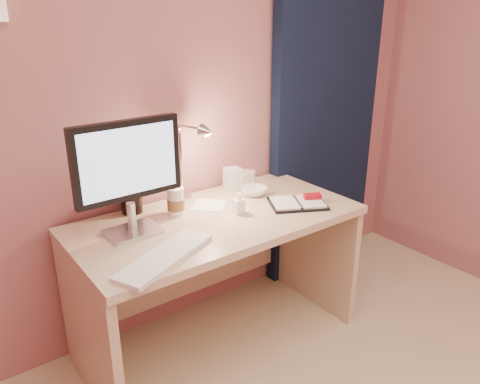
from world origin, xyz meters
TOP-DOWN VIEW (x-y plane):
  - room at (0.95, 1.69)m, footprint 3.50×3.50m
  - desk at (0.00, 1.45)m, footprint 1.40×0.70m
  - monitor at (-0.41, 1.45)m, footprint 0.48×0.18m
  - keyboard at (-0.40, 1.15)m, footprint 0.50×0.33m
  - planner at (0.43, 1.26)m, footprint 0.34×0.31m
  - paper_b at (0.38, 1.56)m, footprint 0.15×0.15m
  - paper_c at (0.05, 1.53)m, footprint 0.23×0.23m
  - coffee_cup at (-0.14, 1.52)m, footprint 0.08×0.08m
  - clear_cup at (0.28, 1.51)m, footprint 0.08×0.08m
  - bowl at (0.33, 1.50)m, footprint 0.15×0.15m
  - lotion_bottle at (0.11, 1.35)m, footprint 0.05×0.05m
  - dark_jar at (-0.31, 1.68)m, footprint 0.10×0.10m
  - product_box at (0.28, 1.64)m, footprint 0.10×0.08m
  - desk_lamp at (-0.06, 1.58)m, footprint 0.16×0.26m

SIDE VIEW (x-z plane):
  - desk at x=0.00m, z-range 0.14..0.87m
  - paper_b at x=0.38m, z-range 0.73..0.73m
  - paper_c at x=0.05m, z-range 0.73..0.73m
  - keyboard at x=-0.40m, z-range 0.73..0.75m
  - planner at x=0.43m, z-range 0.72..0.76m
  - bowl at x=0.33m, z-range 0.73..0.77m
  - lotion_bottle at x=0.11m, z-range 0.73..0.84m
  - coffee_cup at x=-0.14m, z-range 0.73..0.86m
  - product_box at x=0.28m, z-range 0.73..0.86m
  - clear_cup at x=0.28m, z-range 0.73..0.87m
  - dark_jar at x=-0.31m, z-range 0.73..0.88m
  - desk_lamp at x=-0.06m, z-range 0.78..1.21m
  - monitor at x=-0.41m, z-range 0.78..1.30m
  - room at x=0.95m, z-range -0.61..2.89m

